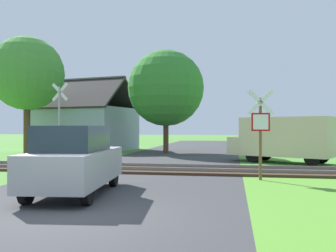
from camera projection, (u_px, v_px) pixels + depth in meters
ground_plane at (66, 216)px, 7.36m from camera, size 160.00×160.00×0.00m
road_asphalt at (101, 197)px, 9.33m from camera, size 7.14×80.00×0.01m
rail_track at (151, 169)px, 15.03m from camera, size 60.00×2.60×0.22m
stop_sign_near at (260, 128)px, 12.31m from camera, size 0.88×0.16×3.01m
crossing_sign_far at (59, 118)px, 17.48m from camera, size 0.87×0.19×3.84m
house at (87, 127)px, 29.00m from camera, size 7.75×7.07×5.59m
tree_left at (27, 74)px, 24.81m from camera, size 4.89×4.89×7.77m
tree_center at (166, 88)px, 25.60m from camera, size 5.21×5.21×7.04m
mail_truck at (283, 138)px, 18.36m from camera, size 5.20×3.89×2.24m
parked_car at (75, 160)px, 9.69m from camera, size 2.05×4.15×1.78m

